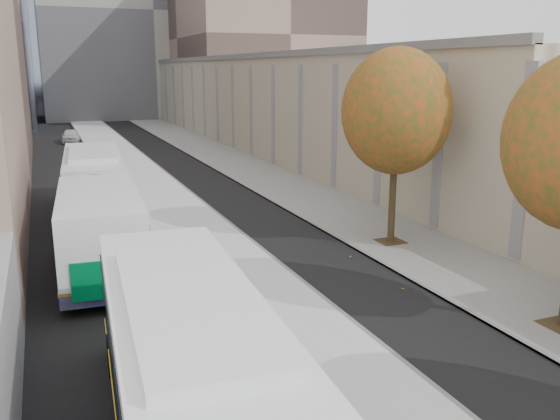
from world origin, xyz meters
TOP-DOWN VIEW (x-y plane):
  - bus_platform at (-3.88, 35.00)m, footprint 4.25×150.00m
  - sidewalk at (4.12, 35.00)m, footprint 4.75×150.00m
  - building_tan at (15.50, 64.00)m, footprint 18.00×92.00m
  - building_far_block at (6.00, 96.00)m, footprint 30.00×18.00m
  - tree_d at (3.60, 22.00)m, footprint 4.40×4.40m
  - bus_far at (-7.66, 27.71)m, footprint 3.79×18.44m
  - distant_car at (-7.00, 63.60)m, footprint 2.00×4.08m

SIDE VIEW (x-z plane):
  - sidewalk at x=4.12m, z-range 0.00..0.08m
  - bus_platform at x=-3.88m, z-range 0.00..0.15m
  - distant_car at x=-7.00m, z-range 0.00..1.34m
  - bus_far at x=-7.66m, z-range 0.14..3.19m
  - building_tan at x=15.50m, z-range 0.00..8.00m
  - tree_d at x=3.60m, z-range 1.67..9.27m
  - building_far_block at x=6.00m, z-range 0.00..30.00m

